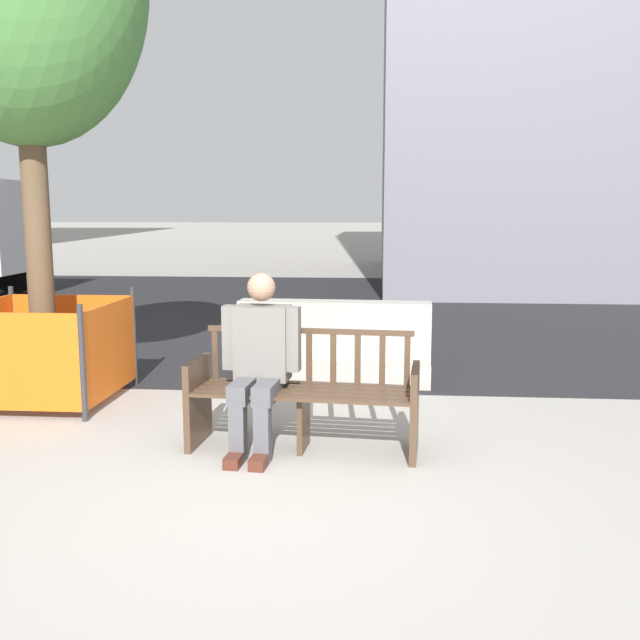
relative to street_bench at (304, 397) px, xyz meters
name	(u,v)px	position (x,y,z in m)	size (l,w,h in m)	color
ground_plane	(247,504)	(-0.24, -1.06, -0.40)	(200.00, 200.00, 0.00)	gray
street_asphalt	(335,309)	(-0.24, 7.64, -0.39)	(120.00, 12.00, 0.01)	black
street_bench	(304,397)	(0.00, 0.00, 0.00)	(1.73, 0.66, 0.88)	#473323
seated_person	(259,358)	(-0.33, -0.03, 0.29)	(0.59, 0.75, 1.31)	#66605B
jersey_barrier_centre	(334,348)	(0.09, 2.18, -0.06)	(2.03, 0.77, 0.84)	#9E998E
construction_fence	(45,348)	(-2.56, 1.17, 0.11)	(1.32, 1.32, 1.00)	#2D2D33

